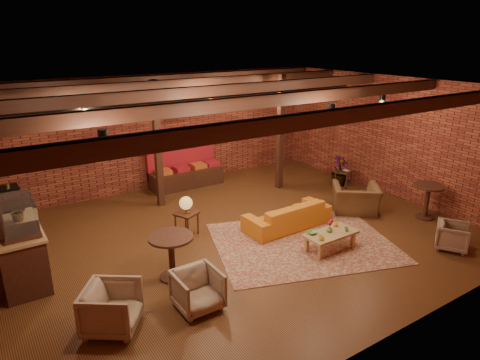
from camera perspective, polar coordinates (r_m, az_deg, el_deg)
floor at (r=9.46m, az=-0.79°, el=-7.55°), size 10.00×10.00×0.00m
ceiling at (r=8.53m, az=-0.89°, el=12.08°), size 10.00×8.00×0.02m
wall_back at (r=12.33m, az=-10.87°, el=6.30°), size 10.00×0.02×3.20m
wall_front at (r=6.10m, az=19.85°, el=-7.63°), size 10.00×0.02×3.20m
wall_right at (r=12.19m, az=19.55°, el=5.42°), size 0.02×8.00×3.20m
ceiling_beams at (r=8.55m, az=-0.88°, el=11.29°), size 9.80×6.40×0.22m
ceiling_pipe at (r=9.96m, az=-5.88°, el=10.93°), size 9.60×0.12×0.12m
post_left at (r=10.84m, az=-10.93°, el=4.60°), size 0.16×0.16×3.20m
post_right at (r=12.02m, az=5.41°, el=6.24°), size 0.16×0.16×3.20m
service_counter at (r=8.86m, az=-27.81°, el=-6.07°), size 0.80×2.50×1.60m
plant_counter at (r=8.90m, az=-27.73°, el=-3.01°), size 0.35×0.39×0.30m
banquette at (r=12.44m, az=-7.22°, el=1.37°), size 2.10×0.70×1.00m
service_sign at (r=11.62m, az=-6.60°, el=9.54°), size 0.86×0.06×0.30m
ceiling_spotlights at (r=8.58m, az=-0.87°, el=9.83°), size 6.40×4.40×0.28m
rug at (r=9.28m, az=8.36°, el=-8.26°), size 4.38×3.84×0.01m
sofa at (r=9.84m, az=6.34°, el=-4.65°), size 2.08×0.86×0.60m
coffee_table at (r=8.97m, az=11.90°, el=-7.11°), size 1.12×0.57×0.63m
side_table_lamp at (r=9.33m, az=-7.21°, el=-3.47°), size 0.57×0.57×0.90m
round_table_left at (r=7.81m, az=-9.13°, el=-9.18°), size 0.80×0.80×0.84m
armchair_a at (r=6.86m, az=-16.75°, el=-15.79°), size 1.03×1.04×0.79m
armchair_b at (r=7.07m, az=-5.67°, el=-14.18°), size 0.70×0.66×0.72m
armchair_right at (r=10.91m, az=15.19°, el=-1.84°), size 1.28×1.22×0.94m
side_table_book at (r=12.68m, az=13.68°, el=1.02°), size 0.54×0.54×0.49m
round_table_right at (r=11.10m, az=23.71°, el=-2.00°), size 0.71×0.71×0.83m
armchair_far at (r=9.85m, az=26.50°, el=-6.58°), size 0.80×0.79×0.62m
plant_tall at (r=12.58m, az=13.39°, el=4.85°), size 1.45×1.45×2.55m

